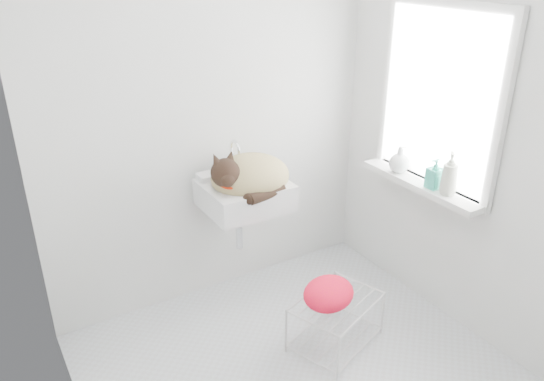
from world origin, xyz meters
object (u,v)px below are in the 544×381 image
wire_rack (336,322)px  bottle_b (433,188)px  sink (244,183)px  bottle_c (398,172)px  cat (247,177)px  bottle_a (447,194)px

wire_rack → bottle_b: bottle_b is taller
sink → bottle_c: size_ratio=2.96×
cat → bottle_a: cat is taller
wire_rack → bottle_b: size_ratio=2.74×
cat → bottle_c: cat is taller
cat → bottle_a: 1.17m
bottle_b → bottle_a: bearing=-90.0°
wire_rack → bottle_c: 1.02m
bottle_a → bottle_c: (0.00, 0.40, 0.00)m
sink → wire_rack: sink is taller
bottle_b → cat: bearing=145.4°
sink → bottle_c: (0.92, -0.35, 0.00)m
cat → wire_rack: cat is taller
bottle_c → bottle_b: bearing=-90.0°
wire_rack → bottle_c: bearing=23.5°
cat → bottle_b: 1.11m
sink → bottle_c: bearing=-21.0°
bottle_a → cat: bearing=141.2°
cat → bottle_b: (0.91, -0.63, -0.04)m
cat → bottle_c: bearing=-12.5°
bottle_a → bottle_c: 0.40m
sink → bottle_b: sink is taller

